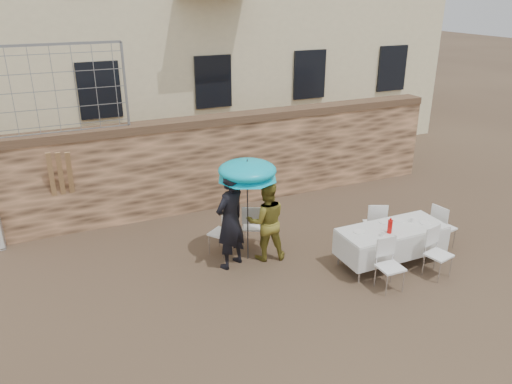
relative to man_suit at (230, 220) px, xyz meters
name	(u,v)px	position (x,y,z in m)	size (l,w,h in m)	color
ground	(289,323)	(0.19, -2.07, -0.97)	(80.00, 80.00, 0.00)	brown
stone_wall	(193,166)	(0.19, 2.93, 0.13)	(13.00, 0.50, 2.20)	#936949
chain_link_fence	(44,91)	(-2.81, 2.93, 2.13)	(3.20, 0.06, 1.80)	gray
man_suit	(230,220)	(0.00, 0.00, 0.00)	(0.70, 0.46, 1.93)	black
woman_dress	(266,221)	(0.75, 0.00, -0.16)	(0.78, 0.61, 1.61)	#A99833
umbrella	(247,173)	(0.40, 0.10, 0.85)	(1.15, 1.15, 1.93)	#3F3F44
couple_chair_left	(221,231)	(0.00, 0.55, -0.49)	(0.48, 0.48, 0.96)	white
couple_chair_right	(253,225)	(0.70, 0.55, -0.49)	(0.48, 0.48, 0.96)	white
banquet_table	(392,230)	(2.87, -1.18, -0.23)	(2.10, 0.85, 0.78)	silver
soda_bottle	(390,227)	(2.67, -1.33, -0.06)	(0.09, 0.09, 0.26)	red
table_chair_front_left	(391,266)	(2.27, -1.93, -0.49)	(0.48, 0.48, 0.96)	white
table_chair_front_right	(439,254)	(3.37, -1.93, -0.49)	(0.48, 0.48, 0.96)	white
table_chair_back	(375,223)	(3.07, -0.38, -0.49)	(0.48, 0.48, 0.96)	white
table_chair_side	(443,226)	(4.27, -1.08, -0.49)	(0.48, 0.48, 0.96)	white
wood_planks	(69,191)	(-2.64, 2.68, 0.03)	(0.70, 0.20, 2.00)	#A37749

